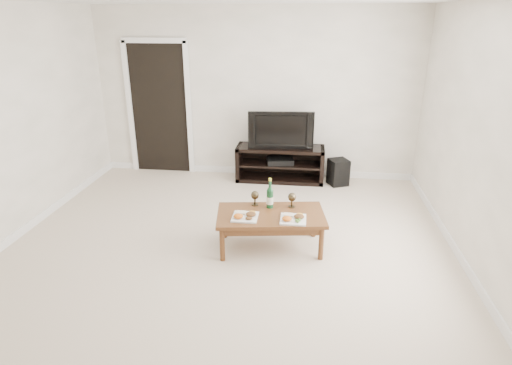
% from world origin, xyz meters
% --- Properties ---
extents(floor, '(5.50, 5.50, 0.00)m').
position_xyz_m(floor, '(0.00, 0.00, 0.00)').
color(floor, beige).
rests_on(floor, ground).
extents(back_wall, '(5.00, 0.04, 2.60)m').
position_xyz_m(back_wall, '(0.00, 2.77, 1.30)').
color(back_wall, white).
rests_on(back_wall, ground).
extents(doorway, '(0.90, 0.02, 2.05)m').
position_xyz_m(doorway, '(-1.55, 2.73, 1.02)').
color(doorway, black).
rests_on(doorway, ground).
extents(media_console, '(1.35, 0.45, 0.55)m').
position_xyz_m(media_console, '(0.42, 2.50, 0.28)').
color(media_console, black).
rests_on(media_console, ground).
extents(television, '(0.99, 0.20, 0.57)m').
position_xyz_m(television, '(0.42, 2.50, 0.83)').
color(television, black).
rests_on(television, media_console).
extents(av_receiver, '(0.45, 0.36, 0.08)m').
position_xyz_m(av_receiver, '(0.42, 2.48, 0.33)').
color(av_receiver, black).
rests_on(av_receiver, media_console).
extents(subwoofer, '(0.35, 0.35, 0.40)m').
position_xyz_m(subwoofer, '(1.32, 2.42, 0.20)').
color(subwoofer, black).
rests_on(subwoofer, ground).
extents(coffee_table, '(1.24, 0.80, 0.42)m').
position_xyz_m(coffee_table, '(0.47, 0.36, 0.21)').
color(coffee_table, brown).
rests_on(coffee_table, ground).
extents(plate_left, '(0.27, 0.27, 0.07)m').
position_xyz_m(plate_left, '(0.20, 0.22, 0.45)').
color(plate_left, white).
rests_on(plate_left, coffee_table).
extents(plate_right, '(0.27, 0.27, 0.07)m').
position_xyz_m(plate_right, '(0.72, 0.23, 0.45)').
color(plate_right, white).
rests_on(plate_right, coffee_table).
extents(wine_bottle, '(0.07, 0.07, 0.35)m').
position_xyz_m(wine_bottle, '(0.44, 0.52, 0.59)').
color(wine_bottle, '#103B1D').
rests_on(wine_bottle, coffee_table).
extents(goblet_left, '(0.09, 0.09, 0.17)m').
position_xyz_m(goblet_left, '(0.27, 0.57, 0.51)').
color(goblet_left, '#3D3321').
rests_on(goblet_left, coffee_table).
extents(goblet_right, '(0.09, 0.09, 0.17)m').
position_xyz_m(goblet_right, '(0.69, 0.56, 0.51)').
color(goblet_right, '#3D3321').
rests_on(goblet_right, coffee_table).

